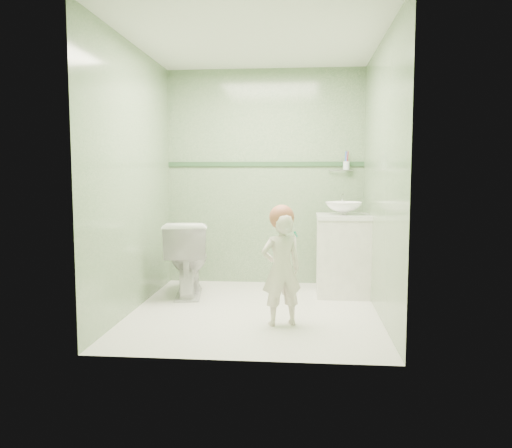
# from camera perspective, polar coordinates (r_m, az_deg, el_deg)

# --- Properties ---
(ground) EXTENTS (2.50, 2.50, 0.00)m
(ground) POSITION_cam_1_polar(r_m,az_deg,el_deg) (4.74, -0.17, -9.61)
(ground) COLOR beige
(ground) RESTS_ON ground
(room_shell) EXTENTS (2.50, 2.54, 2.40)m
(room_shell) POSITION_cam_1_polar(r_m,az_deg,el_deg) (4.57, -0.17, 5.06)
(room_shell) COLOR #6B8E65
(room_shell) RESTS_ON ground
(trim_stripe) EXTENTS (2.20, 0.02, 0.05)m
(trim_stripe) POSITION_cam_1_polar(r_m,az_deg,el_deg) (5.81, 0.98, 6.66)
(trim_stripe) COLOR #305432
(trim_stripe) RESTS_ON room_shell
(vanity) EXTENTS (0.52, 0.50, 0.80)m
(vanity) POSITION_cam_1_polar(r_m,az_deg,el_deg) (5.34, 9.58, -3.57)
(vanity) COLOR silver
(vanity) RESTS_ON ground
(counter) EXTENTS (0.54, 0.52, 0.04)m
(counter) POSITION_cam_1_polar(r_m,az_deg,el_deg) (5.29, 9.65, 0.82)
(counter) COLOR white
(counter) RESTS_ON vanity
(basin) EXTENTS (0.37, 0.37, 0.13)m
(basin) POSITION_cam_1_polar(r_m,az_deg,el_deg) (5.28, 9.67, 1.73)
(basin) COLOR white
(basin) RESTS_ON counter
(faucet) EXTENTS (0.03, 0.13, 0.18)m
(faucet) POSITION_cam_1_polar(r_m,az_deg,el_deg) (5.46, 9.53, 2.70)
(faucet) COLOR silver
(faucet) RESTS_ON counter
(cup_holder) EXTENTS (0.26, 0.07, 0.21)m
(cup_holder) POSITION_cam_1_polar(r_m,az_deg,el_deg) (5.75, 9.90, 6.39)
(cup_holder) COLOR silver
(cup_holder) RESTS_ON room_shell
(toilet) EXTENTS (0.54, 0.81, 0.77)m
(toilet) POSITION_cam_1_polar(r_m,az_deg,el_deg) (5.30, -7.61, -3.76)
(toilet) COLOR white
(toilet) RESTS_ON ground
(toddler) EXTENTS (0.39, 0.32, 0.92)m
(toddler) POSITION_cam_1_polar(r_m,az_deg,el_deg) (4.23, 2.83, -5.05)
(toddler) COLOR beige
(toddler) RESTS_ON ground
(hair_cap) EXTENTS (0.21, 0.21, 0.21)m
(hair_cap) POSITION_cam_1_polar(r_m,az_deg,el_deg) (4.20, 2.87, 0.76)
(hair_cap) COLOR #9F593E
(hair_cap) RESTS_ON toddler
(teal_toothbrush) EXTENTS (0.10, 0.14, 0.08)m
(teal_toothbrush) POSITION_cam_1_polar(r_m,az_deg,el_deg) (4.09, 4.33, -1.08)
(teal_toothbrush) COLOR #099063
(teal_toothbrush) RESTS_ON toddler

